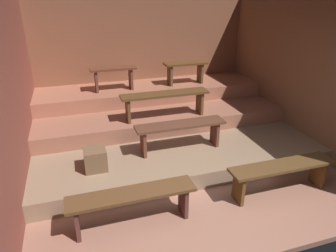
# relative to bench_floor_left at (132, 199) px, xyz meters

# --- Properties ---
(ground) EXTENTS (5.66, 5.27, 0.08)m
(ground) POSITION_rel_bench_floor_left_xyz_m (1.10, 1.64, -0.42)
(ground) COLOR #9A6754
(wall_back) EXTENTS (5.66, 0.06, 2.70)m
(wall_back) POSITION_rel_bench_floor_left_xyz_m (1.10, 3.91, 0.97)
(wall_back) COLOR brown
(wall_back) RESTS_ON ground
(wall_left) EXTENTS (0.06, 5.27, 2.70)m
(wall_left) POSITION_rel_bench_floor_left_xyz_m (-1.36, 1.64, 0.97)
(wall_left) COLOR brown
(wall_left) RESTS_ON ground
(wall_right) EXTENTS (0.06, 5.27, 2.70)m
(wall_right) POSITION_rel_bench_floor_left_xyz_m (3.56, 1.64, 0.97)
(wall_right) COLOR brown
(wall_right) RESTS_ON ground
(platform_lower) EXTENTS (4.86, 3.47, 0.28)m
(platform_lower) POSITION_rel_bench_floor_left_xyz_m (1.10, 2.14, -0.24)
(platform_lower) COLOR #8D7158
(platform_lower) RESTS_ON ground
(platform_middle) EXTENTS (4.86, 2.13, 0.28)m
(platform_middle) POSITION_rel_bench_floor_left_xyz_m (1.10, 2.81, 0.04)
(platform_middle) COLOR #9A5F4A
(platform_middle) RESTS_ON platform_lower
(platform_upper) EXTENTS (4.86, 1.17, 0.28)m
(platform_upper) POSITION_rel_bench_floor_left_xyz_m (1.10, 3.29, 0.32)
(platform_upper) COLOR #A5644C
(platform_upper) RESTS_ON platform_middle
(bench_floor_left) EXTENTS (1.61, 0.34, 0.48)m
(bench_floor_left) POSITION_rel_bench_floor_left_xyz_m (0.00, 0.00, 0.00)
(bench_floor_left) COLOR brown
(bench_floor_left) RESTS_ON ground
(bench_floor_right) EXTENTS (1.61, 0.34, 0.48)m
(bench_floor_right) POSITION_rel_bench_floor_left_xyz_m (2.20, 0.00, 0.00)
(bench_floor_right) COLOR brown
(bench_floor_right) RESTS_ON ground
(bench_lower_center) EXTENTS (1.52, 0.34, 0.48)m
(bench_lower_center) POSITION_rel_bench_floor_left_xyz_m (1.09, 1.25, 0.28)
(bench_lower_center) COLOR #573223
(bench_lower_center) RESTS_ON platform_lower
(bench_middle_center) EXTENTS (1.65, 0.34, 0.48)m
(bench_middle_center) POSITION_rel_bench_floor_left_xyz_m (1.07, 2.07, 0.56)
(bench_middle_center) COLOR #54351A
(bench_middle_center) RESTS_ON platform_middle
(bench_upper_left) EXTENTS (0.95, 0.34, 0.48)m
(bench_upper_left) POSITION_rel_bench_floor_left_xyz_m (0.30, 3.20, 0.81)
(bench_upper_left) COLOR brown
(bench_upper_left) RESTS_ON platform_upper
(bench_upper_right) EXTENTS (0.95, 0.34, 0.48)m
(bench_upper_right) POSITION_rel_bench_floor_left_xyz_m (1.90, 3.20, 0.81)
(bench_upper_right) COLOR #553518
(bench_upper_right) RESTS_ON platform_upper
(wooden_crate_lower) EXTENTS (0.33, 0.33, 0.33)m
(wooden_crate_lower) POSITION_rel_bench_floor_left_xyz_m (-0.35, 1.04, 0.07)
(wooden_crate_lower) COLOR brown
(wooden_crate_lower) RESTS_ON platform_lower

